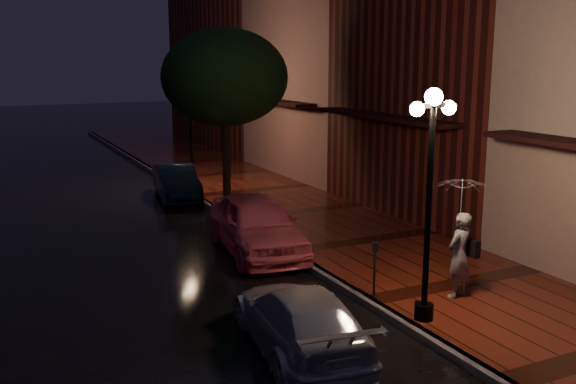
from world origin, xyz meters
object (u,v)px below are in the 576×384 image
streetlamp_far (191,123)px  silver_car (300,320)px  woman_with_umbrella (461,219)px  streetlamp_near (429,192)px  street_tree (225,80)px  parking_meter (375,264)px  navy_car (177,182)px  pink_car (257,224)px

streetlamp_far → silver_car: streetlamp_far is taller
woman_with_umbrella → streetlamp_near: bearing=9.3°
street_tree → parking_meter: 10.20m
street_tree → navy_car: size_ratio=1.56×
street_tree → woman_with_umbrella: size_ratio=2.33×
navy_car → woman_with_umbrella: size_ratio=1.49×
pink_car → silver_car: pink_car is taller
streetlamp_near → parking_meter: size_ratio=3.70×
streetlamp_near → streetlamp_far: same height
street_tree → streetlamp_far: bearing=94.9°
parking_meter → streetlamp_far: bearing=111.5°
navy_car → pink_car: bearing=-82.4°
street_tree → parking_meter: size_ratio=4.97×
streetlamp_near → street_tree: (0.26, 10.99, 1.64)m
streetlamp_near → silver_car: size_ratio=1.09×
streetlamp_near → street_tree: street_tree is taller
streetlamp_near → silver_car: bearing=177.4°
streetlamp_near → woman_with_umbrella: streetlamp_near is taller
pink_car → woman_with_umbrella: 5.65m
silver_car → streetlamp_near: bearing=-174.9°
pink_car → silver_car: (-1.61, -5.58, -0.19)m
streetlamp_near → navy_car: (-0.95, 12.91, -1.99)m
parking_meter → pink_car: bearing=122.3°
street_tree → woman_with_umbrella: 10.69m
street_tree → parking_meter: bearing=-92.7°
navy_car → parking_meter: size_ratio=3.18×
street_tree → silver_car: bearing=-104.5°
streetlamp_far → pink_car: 8.56m
pink_car → streetlamp_far: bearing=90.6°
streetlamp_near → street_tree: bearing=88.7°
streetlamp_far → pink_car: bearing=-96.5°
streetlamp_near → pink_car: bearing=99.5°
pink_car → woman_with_umbrella: (2.31, -5.05, 1.03)m
streetlamp_far → woman_with_umbrella: 13.45m
streetlamp_near → streetlamp_far: 14.00m
pink_car → streetlamp_near: bearing=-73.4°
silver_car → woman_with_umbrella: woman_with_umbrella is taller
parking_meter → silver_car: bearing=-129.4°
street_tree → navy_car: (-1.21, 1.92, -3.63)m
navy_car → woman_with_umbrella: woman_with_umbrella is taller
streetlamp_near → streetlamp_far: size_ratio=1.00×
streetlamp_near → silver_car: streetlamp_near is taller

